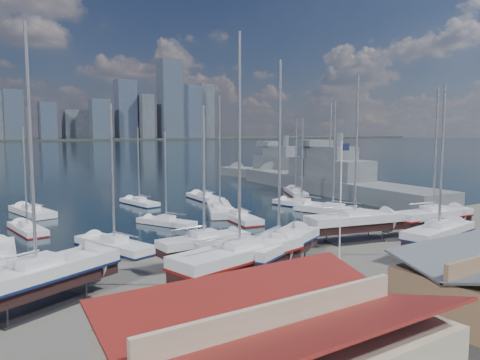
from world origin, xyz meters
TOP-DOWN VIEW (x-y plane):
  - ground at (0.00, -10.00)m, footprint 1400.00×1400.00m
  - shed_red at (-18.00, -26.00)m, footprint 14.70×9.45m
  - sailboat_cradle_0 at (-25.03, -9.12)m, footprint 11.93×7.69m
  - sailboat_cradle_1 at (-11.23, -12.40)m, footprint 12.29×5.80m
  - sailboat_cradle_2 at (-10.73, -5.94)m, footprint 8.52×2.68m
  - sailboat_cradle_3 at (-6.39, -11.04)m, footprint 11.13×7.46m
  - sailboat_cradle_4 at (6.82, -7.20)m, footprint 11.17×5.23m
  - sailboat_cradle_5 at (9.40, -15.38)m, footprint 10.22×4.31m
  - sailboat_cradle_6 at (16.79, -9.71)m, footprint 10.49×3.85m
  - sailboat_moored_1 at (-21.63, 16.71)m, footprint 3.37×8.80m
  - sailboat_moored_2 at (-19.18, 28.57)m, footprint 4.84×10.73m
  - sailboat_moored_3 at (-15.74, 3.37)m, footprint 5.65×10.44m
  - sailboat_moored_4 at (-6.43, 11.65)m, footprint 5.52×8.27m
  - sailboat_moored_5 at (-3.31, 28.83)m, footprint 3.78×8.90m
  - sailboat_moored_6 at (2.79, 9.22)m, footprint 4.13×9.98m
  - sailboat_moored_7 at (3.58, 15.35)m, footprint 8.04×11.80m
  - sailboat_moored_8 at (7.85, 27.48)m, footprint 3.49×10.13m
  - sailboat_moored_9 at (16.62, 5.95)m, footprint 6.24×11.52m
  - sailboat_moored_10 at (16.96, 13.15)m, footprint 4.85×9.99m
  - sailboat_moored_11 at (25.33, 24.53)m, footprint 6.85×9.78m
  - naval_ship_east at (32.58, 23.26)m, footprint 13.80×52.73m
  - naval_ship_west at (39.05, 46.93)m, footprint 10.98×39.55m
  - car_a at (-11.25, -18.11)m, footprint 2.62×4.23m
  - car_b at (-9.19, -18.05)m, footprint 5.04×2.08m
  - car_c at (4.35, -21.84)m, footprint 2.93×4.99m
  - car_d at (7.77, -20.31)m, footprint 4.26×5.88m
  - flagpole at (-0.03, -11.87)m, footprint 0.97×0.12m

SIDE VIEW (x-z plane):
  - ground at x=0.00m, z-range 0.00..0.00m
  - sailboat_moored_11 at x=25.33m, z-range -6.89..7.50m
  - sailboat_moored_10 at x=16.96m, z-range -6.89..7.51m
  - sailboat_moored_6 at x=2.79m, z-range -6.93..7.55m
  - sailboat_moored_8 at x=7.85m, z-range -7.14..7.75m
  - sailboat_moored_3 at x=-15.74m, z-range -7.21..7.82m
  - sailboat_moored_5 at x=-3.31m, z-range -6.14..6.76m
  - sailboat_moored_1 at x=-21.63m, z-range -6.10..6.72m
  - sailboat_moored_2 at x=-19.18m, z-range -7.51..8.15m
  - sailboat_moored_9 at x=16.62m, z-range -8.05..8.70m
  - sailboat_moored_7 at x=3.58m, z-range -8.41..9.06m
  - sailboat_moored_4 at x=-6.43m, z-range -5.77..6.43m
  - car_c at x=4.35m, z-range 0.00..1.30m
  - car_a at x=-11.25m, z-range 0.00..1.35m
  - car_d at x=7.77m, z-range 0.00..1.58m
  - car_b at x=-9.19m, z-range 0.00..1.62m
  - naval_ship_west at x=39.05m, z-range -7.09..10.43m
  - naval_ship_east at x=32.58m, z-range -7.67..11.02m
  - sailboat_cradle_2 at x=-10.73m, z-range -5.00..8.94m
  - sailboat_cradle_5 at x=9.40m, z-range -5.94..10.08m
  - sailboat_cradle_6 at x=16.79m, z-range -6.17..10.37m
  - sailboat_cradle_3 at x=-6.39m, z-range -6.59..10.88m
  - sailboat_cradle_4 at x=6.82m, z-range -6.58..10.89m
  - sailboat_cradle_0 at x=-25.03m, z-range -7.07..11.48m
  - sailboat_cradle_1 at x=-11.23m, z-range -7.24..11.69m
  - shed_red at x=-18.00m, z-range 0.07..4.57m
  - flagpole at x=-0.03m, z-range 0.76..11.63m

